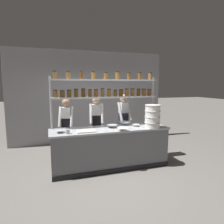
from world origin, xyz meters
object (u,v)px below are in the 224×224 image
at_px(spice_shelf_unit, 106,91).
at_px(serving_cup_front, 68,132).
at_px(cutting_board, 86,131).
at_px(container_stack, 152,116).
at_px(prep_bowl_near_left, 60,132).
at_px(chef_right, 123,120).
at_px(prep_bowl_center_front, 125,123).
at_px(prep_bowl_center_back, 123,129).
at_px(prep_bowl_near_right, 136,125).
at_px(chef_left, 67,125).
at_px(prep_bowl_far_left, 112,126).
at_px(chef_center, 97,122).

distance_m(spice_shelf_unit, serving_cup_front, 1.38).
distance_m(cutting_board, serving_cup_front, 0.40).
distance_m(container_stack, prep_bowl_near_left, 2.08).
bearing_deg(chef_right, prep_bowl_center_front, -120.93).
bearing_deg(prep_bowl_center_back, spice_shelf_unit, 105.93).
distance_m(prep_bowl_near_right, serving_cup_front, 1.65).
xyz_separation_m(spice_shelf_unit, chef_left, (-0.91, 0.43, -0.87)).
bearing_deg(chef_right, spice_shelf_unit, -155.47).
height_order(spice_shelf_unit, prep_bowl_near_left, spice_shelf_unit).
xyz_separation_m(spice_shelf_unit, prep_bowl_far_left, (0.07, -0.28, -0.81)).
bearing_deg(prep_bowl_center_front, cutting_board, -158.58).
bearing_deg(chef_center, prep_bowl_center_back, -61.97).
bearing_deg(prep_bowl_near_left, chef_right, 27.60).
bearing_deg(prep_bowl_center_back, container_stack, 5.28).
distance_m(chef_center, prep_bowl_far_left, 0.73).
relative_size(prep_bowl_near_left, prep_bowl_center_back, 0.81).
bearing_deg(prep_bowl_near_right, container_stack, -42.05).
bearing_deg(prep_bowl_near_left, prep_bowl_near_right, 3.28).
height_order(spice_shelf_unit, prep_bowl_far_left, spice_shelf_unit).
bearing_deg(prep_bowl_center_front, container_stack, -45.84).
bearing_deg(spice_shelf_unit, prep_bowl_near_right, -25.92).
bearing_deg(prep_bowl_center_back, prep_bowl_near_right, 35.29).
bearing_deg(container_stack, serving_cup_front, 179.08).
height_order(prep_bowl_center_front, prep_bowl_near_right, prep_bowl_center_front).
height_order(spice_shelf_unit, serving_cup_front, spice_shelf_unit).
height_order(prep_bowl_near_left, prep_bowl_far_left, prep_bowl_far_left).
relative_size(prep_bowl_near_left, prep_bowl_far_left, 0.78).
xyz_separation_m(chef_left, prep_bowl_far_left, (0.98, -0.71, 0.06)).
distance_m(chef_left, prep_bowl_near_right, 1.74).
bearing_deg(chef_left, chef_right, 19.83).
relative_size(chef_right, prep_bowl_near_right, 9.58).
bearing_deg(container_stack, spice_shelf_unit, 148.46).
distance_m(prep_bowl_center_front, prep_bowl_center_back, 0.63).
height_order(chef_left, prep_bowl_center_front, chef_left).
relative_size(cutting_board, prep_bowl_near_left, 2.06).
distance_m(chef_left, container_stack, 2.13).
xyz_separation_m(chef_left, prep_bowl_near_left, (-0.21, -0.85, 0.05)).
height_order(spice_shelf_unit, prep_bowl_center_front, spice_shelf_unit).
xyz_separation_m(chef_right, prep_bowl_near_left, (-1.77, -0.92, 0.00)).
height_order(container_stack, prep_bowl_center_back, container_stack).
bearing_deg(prep_bowl_center_back, prep_bowl_center_front, 63.91).
height_order(chef_left, serving_cup_front, chef_left).
relative_size(chef_left, container_stack, 2.93).
xyz_separation_m(spice_shelf_unit, prep_bowl_near_left, (-1.12, -0.42, -0.82)).
distance_m(cutting_board, prep_bowl_near_right, 1.25).
xyz_separation_m(chef_left, prep_bowl_center_back, (1.10, -1.08, 0.06)).
xyz_separation_m(chef_center, chef_right, (0.79, 0.08, 0.01)).
distance_m(spice_shelf_unit, cutting_board, 1.13).
height_order(chef_left, chef_center, chef_center).
bearing_deg(container_stack, chef_center, 137.23).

